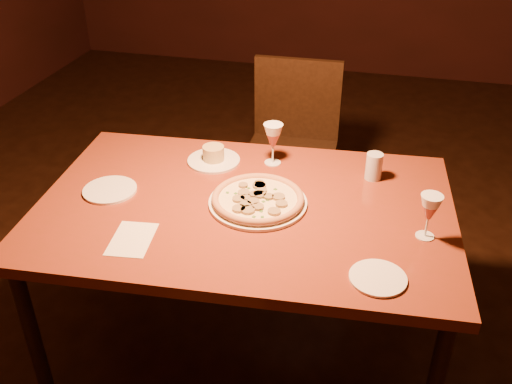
# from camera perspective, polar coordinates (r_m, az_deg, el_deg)

# --- Properties ---
(floor) EXTENTS (7.00, 7.00, 0.00)m
(floor) POSITION_cam_1_polar(r_m,az_deg,el_deg) (2.73, 6.15, -13.43)
(floor) COLOR black
(floor) RESTS_ON ground
(dining_table) EXTENTS (1.57, 1.07, 0.80)m
(dining_table) POSITION_cam_1_polar(r_m,az_deg,el_deg) (2.11, -1.13, -2.83)
(dining_table) COLOR maroon
(dining_table) RESTS_ON floor
(chair_far) EXTENTS (0.48, 0.48, 0.97)m
(chair_far) POSITION_cam_1_polar(r_m,az_deg,el_deg) (3.06, 3.61, 4.87)
(chair_far) COLOR black
(chair_far) RESTS_ON floor
(pizza_plate) EXTENTS (0.36, 0.36, 0.04)m
(pizza_plate) POSITION_cam_1_polar(r_m,az_deg,el_deg) (2.06, 0.19, -0.73)
(pizza_plate) COLOR white
(pizza_plate) RESTS_ON dining_table
(ramekin_saucer) EXTENTS (0.22, 0.22, 0.07)m
(ramekin_saucer) POSITION_cam_1_polar(r_m,az_deg,el_deg) (2.34, -4.26, 3.53)
(ramekin_saucer) COLOR white
(ramekin_saucer) RESTS_ON dining_table
(wine_glass_far) EXTENTS (0.08, 0.08, 0.17)m
(wine_glass_far) POSITION_cam_1_polar(r_m,az_deg,el_deg) (2.29, 1.71, 4.81)
(wine_glass_far) COLOR #A24843
(wine_glass_far) RESTS_ON dining_table
(wine_glass_right) EXTENTS (0.07, 0.07, 0.16)m
(wine_glass_right) POSITION_cam_1_polar(r_m,az_deg,el_deg) (1.94, 16.87, -2.36)
(wine_glass_right) COLOR #A24843
(wine_glass_right) RESTS_ON dining_table
(water_tumbler) EXTENTS (0.06, 0.06, 0.11)m
(water_tumbler) POSITION_cam_1_polar(r_m,az_deg,el_deg) (2.25, 11.70, 2.53)
(water_tumbler) COLOR silver
(water_tumbler) RESTS_ON dining_table
(side_plate_left) EXTENTS (0.20, 0.20, 0.01)m
(side_plate_left) POSITION_cam_1_polar(r_m,az_deg,el_deg) (2.21, -14.40, 0.20)
(side_plate_left) COLOR white
(side_plate_left) RESTS_ON dining_table
(side_plate_near) EXTENTS (0.17, 0.17, 0.01)m
(side_plate_near) POSITION_cam_1_polar(r_m,az_deg,el_deg) (1.77, 12.09, -8.40)
(side_plate_near) COLOR white
(side_plate_near) RESTS_ON dining_table
(menu_card) EXTENTS (0.15, 0.21, 0.00)m
(menu_card) POSITION_cam_1_polar(r_m,az_deg,el_deg) (1.93, -12.29, -4.62)
(menu_card) COLOR white
(menu_card) RESTS_ON dining_table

